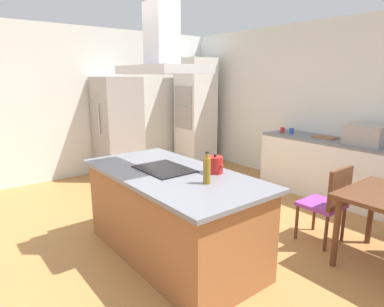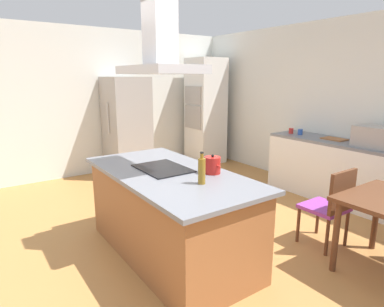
% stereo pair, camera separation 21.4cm
% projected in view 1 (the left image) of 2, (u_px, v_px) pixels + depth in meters
% --- Properties ---
extents(ground, '(16.00, 16.00, 0.00)m').
position_uv_depth(ground, '(265.00, 217.00, 4.37)').
color(ground, '#AD753D').
extents(wall_back, '(7.20, 0.10, 2.70)m').
position_uv_depth(wall_back, '(342.00, 108.00, 5.12)').
color(wall_back, silver).
rests_on(wall_back, ground).
extents(wall_left, '(0.10, 8.80, 2.70)m').
position_uv_depth(wall_left, '(112.00, 102.00, 6.40)').
color(wall_left, silver).
rests_on(wall_left, ground).
extents(kitchen_island, '(2.07, 1.02, 0.90)m').
position_uv_depth(kitchen_island, '(172.00, 214.00, 3.36)').
color(kitchen_island, '#995B33').
rests_on(kitchen_island, ground).
extents(cooktop, '(0.60, 0.44, 0.01)m').
position_uv_depth(cooktop, '(164.00, 169.00, 3.36)').
color(cooktop, black).
rests_on(cooktop, kitchen_island).
extents(tea_kettle, '(0.21, 0.16, 0.19)m').
position_uv_depth(tea_kettle, '(215.00, 165.00, 3.22)').
color(tea_kettle, '#B21E19').
rests_on(tea_kettle, kitchen_island).
extents(olive_oil_bottle, '(0.07, 0.07, 0.29)m').
position_uv_depth(olive_oil_bottle, '(207.00, 170.00, 2.89)').
color(olive_oil_bottle, olive).
rests_on(olive_oil_bottle, kitchen_island).
extents(back_counter, '(2.34, 0.62, 0.90)m').
position_uv_depth(back_counter, '(335.00, 170.00, 4.96)').
color(back_counter, silver).
rests_on(back_counter, ground).
extents(countertop_microwave, '(0.50, 0.38, 0.28)m').
position_uv_depth(countertop_microwave, '(366.00, 135.00, 4.53)').
color(countertop_microwave, '#9E9993').
rests_on(countertop_microwave, back_counter).
extents(coffee_mug_red, '(0.08, 0.08, 0.09)m').
position_uv_depth(coffee_mug_red, '(282.00, 130.00, 5.55)').
color(coffee_mug_red, red).
rests_on(coffee_mug_red, back_counter).
extents(coffee_mug_blue, '(0.08, 0.08, 0.09)m').
position_uv_depth(coffee_mug_blue, '(292.00, 131.00, 5.45)').
color(coffee_mug_blue, '#2D56B2').
rests_on(coffee_mug_blue, back_counter).
extents(cutting_board, '(0.34, 0.24, 0.02)m').
position_uv_depth(cutting_board, '(325.00, 137.00, 5.06)').
color(cutting_board, '#995B33').
rests_on(cutting_board, back_counter).
extents(wall_oven_stack, '(0.70, 0.66, 2.20)m').
position_uv_depth(wall_oven_stack, '(195.00, 111.00, 7.03)').
color(wall_oven_stack, silver).
rests_on(wall_oven_stack, ground).
extents(refrigerator, '(0.80, 0.73, 1.82)m').
position_uv_depth(refrigerator, '(118.00, 127.00, 6.06)').
color(refrigerator, '#9E9993').
rests_on(refrigerator, ground).
extents(chair_at_left_end, '(0.42, 0.42, 0.89)m').
position_uv_depth(chair_at_left_end, '(329.00, 200.00, 3.59)').
color(chair_at_left_end, purple).
rests_on(chair_at_left_end, ground).
extents(range_hood, '(0.90, 0.55, 0.78)m').
position_uv_depth(range_hood, '(162.00, 46.00, 3.08)').
color(range_hood, '#ADADB2').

